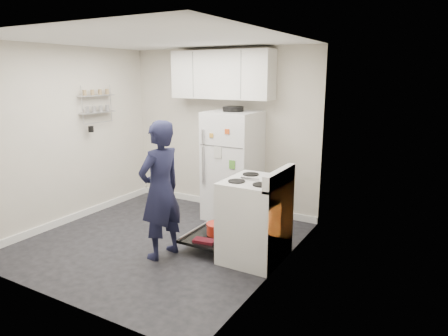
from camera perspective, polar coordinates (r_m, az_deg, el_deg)
The scene contains 7 objects.
room at distance 5.02m, azimuth -9.58°, elevation 2.75°, with size 3.21×3.21×2.51m.
electric_range at distance 4.65m, azimuth 4.33°, elevation -7.42°, with size 0.66×0.76×1.10m.
open_oven_door at distance 5.02m, azimuth -1.53°, elevation -9.27°, with size 0.55×0.70×0.22m.
refrigerator at distance 5.88m, azimuth 1.27°, elevation 0.41°, with size 0.72×0.74×1.66m.
upper_cabinets at distance 6.03m, azimuth -0.31°, elevation 13.18°, with size 1.60×0.33×0.70m, color silver.
wall_shelf_rack at distance 6.32m, azimuth -17.75°, elevation 8.71°, with size 0.14×0.60×0.61m.
person at distance 4.64m, azimuth -9.06°, elevation -3.18°, with size 0.59×0.39×1.62m, color #161832.
Camera 1 is at (3.10, -3.80, 2.11)m, focal length 32.00 mm.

